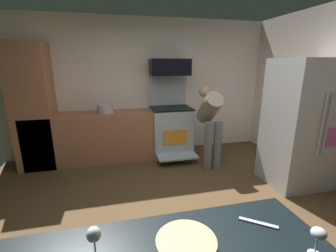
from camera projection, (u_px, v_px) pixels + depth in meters
The scene contains 13 objects.
ground_plane at pixel (171, 219), 2.71m from camera, with size 5.20×4.80×0.02m, color brown.
wall_back at pixel (143, 88), 4.56m from camera, with size 5.20×0.12×2.60m, color silver.
lower_cabinet_run at pixel (98, 137), 4.25m from camera, with size 2.40×0.60×0.90m, color #A66646.
cabinet_column at pixel (34, 107), 3.87m from camera, with size 0.60×0.60×2.10m, color #A66646.
oven_range at pixel (171, 129), 4.52m from camera, with size 0.76×0.98×1.55m.
microwave at pixel (170, 67), 4.30m from camera, with size 0.74×0.38×0.30m, color black.
refrigerator at pixel (301, 124), 3.31m from camera, with size 0.84×0.76×1.84m.
person_cook at pixel (210, 120), 3.94m from camera, with size 0.31×0.68×1.38m.
mixing_bowl_small at pixel (186, 246), 1.08m from camera, with size 0.29×0.29×0.07m, color #EDD279.
wine_glass_near at pixel (94, 236), 1.01m from camera, with size 0.06×0.06×0.18m.
wine_glass_far at pixel (318, 235), 1.05m from camera, with size 0.07×0.07×0.15m.
knife_chef at pixel (258, 223), 1.29m from camera, with size 0.21×0.02×0.01m, color #B7BABF.
stock_pot at pixel (106, 109), 4.14m from camera, with size 0.28×0.28×0.15m, color #BEB2B8.
Camera 1 is at (-0.57, -2.25, 1.77)m, focal length 24.53 mm.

